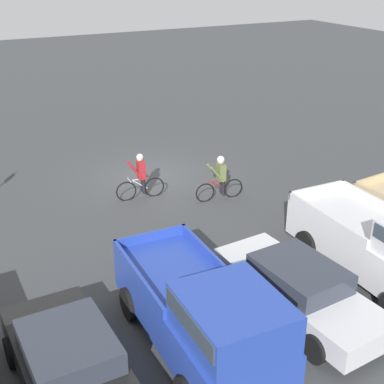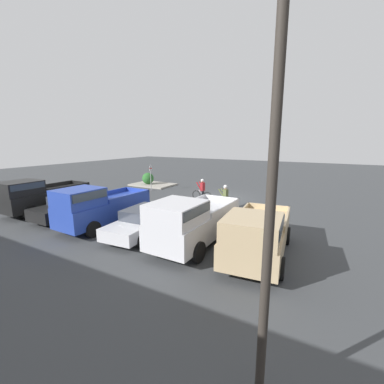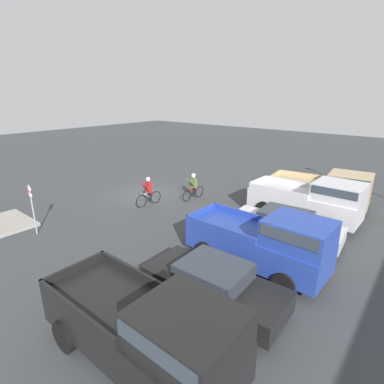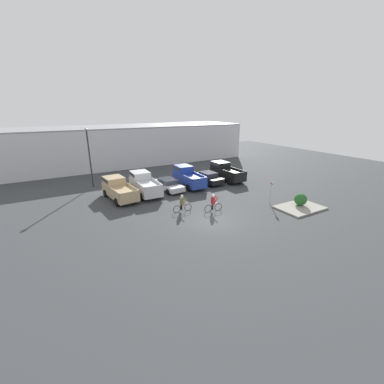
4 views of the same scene
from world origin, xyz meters
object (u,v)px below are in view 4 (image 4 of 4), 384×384
at_px(sedan_1, 208,178).
at_px(pickup_truck_3, 225,171).
at_px(cyclist_0, 213,203).
at_px(pickup_truck_0, 118,188).
at_px(cyclist_1, 182,203).
at_px(lamppost, 89,153).
at_px(sedan_0, 168,184).
at_px(fire_lane_sign, 271,190).
at_px(pickup_truck_1, 144,183).
at_px(pickup_truck_2, 187,176).
at_px(shrub, 301,199).

xyz_separation_m(sedan_1, pickup_truck_3, (2.80, 0.19, 0.43)).
relative_size(sedan_1, cyclist_0, 2.52).
height_order(pickup_truck_0, cyclist_1, pickup_truck_0).
bearing_deg(lamppost, sedan_0, -37.88).
xyz_separation_m(cyclist_0, lamppost, (-8.10, 13.55, 3.21)).
bearing_deg(sedan_1, fire_lane_sign, -82.45).
height_order(pickup_truck_1, sedan_1, pickup_truck_1).
bearing_deg(pickup_truck_3, pickup_truck_1, -179.51).
height_order(pickup_truck_0, fire_lane_sign, fire_lane_sign).
xyz_separation_m(pickup_truck_2, cyclist_0, (-1.96, -8.36, -0.33)).
bearing_deg(sedan_1, pickup_truck_0, -179.93).
xyz_separation_m(sedan_0, pickup_truck_3, (8.40, 0.29, 0.46)).
bearing_deg(pickup_truck_2, sedan_1, -6.99).
height_order(pickup_truck_2, fire_lane_sign, fire_lane_sign).
height_order(sedan_1, lamppost, lamppost).
height_order(sedan_1, cyclist_1, cyclist_1).
relative_size(cyclist_0, lamppost, 0.26).
distance_m(sedan_1, lamppost, 14.38).
bearing_deg(cyclist_0, fire_lane_sign, -11.24).
distance_m(pickup_truck_0, fire_lane_sign, 15.49).
bearing_deg(cyclist_1, shrub, -23.53).
distance_m(cyclist_0, lamppost, 16.11).
bearing_deg(sedan_0, pickup_truck_2, 8.91).
xyz_separation_m(pickup_truck_0, pickup_truck_2, (8.46, 0.36, 0.10)).
bearing_deg(pickup_truck_1, cyclist_0, -65.79).
bearing_deg(pickup_truck_0, cyclist_1, -58.75).
xyz_separation_m(pickup_truck_1, cyclist_1, (1.18, -6.75, -0.32)).
bearing_deg(pickup_truck_3, pickup_truck_0, -179.17).
xyz_separation_m(pickup_truck_0, pickup_truck_3, (14.04, 0.20, 0.08)).
xyz_separation_m(cyclist_0, cyclist_1, (-2.47, 1.35, -0.00)).
relative_size(pickup_truck_2, shrub, 4.45).
xyz_separation_m(cyclist_0, shrub, (7.91, -3.17, -0.10)).
distance_m(pickup_truck_1, sedan_0, 2.84).
xyz_separation_m(sedan_1, fire_lane_sign, (1.22, -9.20, 0.73)).
distance_m(pickup_truck_1, cyclist_0, 8.89).
distance_m(sedan_1, pickup_truck_3, 2.84).
bearing_deg(sedan_1, sedan_0, -178.99).
xyz_separation_m(pickup_truck_0, sedan_1, (11.25, 0.01, -0.35)).
bearing_deg(pickup_truck_2, cyclist_0, -103.19).
bearing_deg(fire_lane_sign, pickup_truck_2, 112.79).
xyz_separation_m(fire_lane_sign, lamppost, (-14.07, 14.74, 2.60)).
relative_size(sedan_0, fire_lane_sign, 2.04).
relative_size(pickup_truck_1, lamppost, 0.79).
height_order(pickup_truck_1, shrub, pickup_truck_1).
distance_m(sedan_1, cyclist_1, 9.82).
relative_size(pickup_truck_0, pickup_truck_1, 1.02).
relative_size(sedan_1, pickup_truck_3, 0.85).
distance_m(pickup_truck_0, pickup_truck_2, 8.47).
bearing_deg(sedan_0, cyclist_1, -103.82).
relative_size(pickup_truck_1, pickup_truck_2, 1.03).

